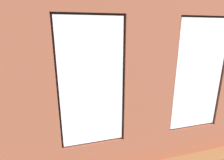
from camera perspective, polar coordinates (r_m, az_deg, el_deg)
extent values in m
cube|color=brown|center=(5.86, -0.30, -9.51)|extent=(6.59, 5.76, 0.10)
cube|color=#9E5138|center=(3.03, 11.99, 1.56)|extent=(0.92, 0.16, 3.47)
cube|color=#9E5138|center=(2.85, -32.84, -1.64)|extent=(1.48, 0.16, 3.47)
cube|color=#9E5138|center=(4.13, 23.64, -17.18)|extent=(1.05, 0.16, 0.61)
cube|color=white|center=(3.58, 26.43, 1.11)|extent=(0.99, 0.03, 2.03)
cube|color=#38281E|center=(3.62, 25.81, 1.35)|extent=(1.05, 0.04, 2.09)
cube|color=#9E5138|center=(3.41, -5.88, -23.54)|extent=(1.05, 0.16, 0.61)
cube|color=white|center=(2.72, -6.55, -1.56)|extent=(0.99, 0.03, 2.03)
cube|color=#38281E|center=(2.78, -6.74, -1.20)|extent=(1.05, 0.04, 2.09)
cube|color=#A87547|center=(3.57, 10.13, -16.24)|extent=(3.23, 0.24, 0.06)
cube|color=black|center=(3.06, 11.53, 7.14)|extent=(0.46, 0.03, 0.67)
cube|color=#A33875|center=(3.07, 11.40, 7.18)|extent=(0.40, 0.01, 0.61)
cube|color=black|center=(4.04, -5.04, -18.08)|extent=(2.06, 0.85, 0.42)
cube|color=black|center=(3.56, -4.22, -15.60)|extent=(2.06, 0.24, 0.38)
cube|color=black|center=(4.11, 7.89, -12.49)|extent=(0.22, 0.85, 0.24)
cube|color=black|center=(3.86, -19.27, -15.40)|extent=(0.22, 0.85, 0.24)
cube|color=black|center=(4.01, 0.63, -13.77)|extent=(0.75, 0.65, 0.12)
cube|color=black|center=(3.90, -11.34, -15.09)|extent=(0.75, 0.65, 0.12)
cube|color=black|center=(6.43, 20.26, -5.64)|extent=(0.97, 1.81, 0.42)
cube|color=black|center=(6.51, 22.82, -1.92)|extent=(0.36, 1.77, 0.38)
cube|color=black|center=(6.90, 16.51, -1.11)|extent=(0.86, 0.28, 0.24)
cube|color=black|center=(5.80, 25.33, -5.29)|extent=(0.86, 0.28, 0.24)
cube|color=black|center=(6.55, 18.41, -2.54)|extent=(0.69, 0.65, 0.12)
cube|color=black|center=(6.08, 22.16, -4.36)|extent=(0.69, 0.65, 0.12)
cube|color=olive|center=(5.85, -3.41, -4.77)|extent=(1.23, 0.77, 0.04)
cube|color=olive|center=(6.34, 0.92, -5.09)|extent=(0.07, 0.07, 0.38)
cube|color=olive|center=(6.14, -9.10, -6.01)|extent=(0.07, 0.07, 0.38)
cube|color=olive|center=(5.77, 2.73, -7.31)|extent=(0.07, 0.07, 0.38)
cube|color=olive|center=(5.55, -8.33, -8.44)|extent=(0.07, 0.07, 0.38)
cylinder|color=#33567F|center=(5.73, -2.28, -4.38)|extent=(0.09, 0.09, 0.11)
cube|color=black|center=(5.67, -6.83, -5.19)|extent=(0.18, 0.09, 0.02)
cube|color=#B2B2B7|center=(5.90, -5.07, -4.30)|extent=(0.17, 0.13, 0.02)
cube|color=black|center=(5.23, -28.40, -11.21)|extent=(1.09, 0.42, 0.50)
cube|color=black|center=(5.11, -28.81, -8.43)|extent=(0.42, 0.20, 0.05)
cube|color=black|center=(5.09, -28.90, -7.86)|extent=(0.06, 0.04, 0.06)
cube|color=black|center=(4.98, -29.40, -4.41)|extent=(0.97, 0.04, 0.59)
cube|color=black|center=(5.00, -29.34, -4.33)|extent=(0.92, 0.01, 0.54)
cylinder|color=olive|center=(7.22, -4.76, -2.90)|extent=(0.47, 0.47, 0.28)
ellipsoid|color=silver|center=(7.12, -4.82, -0.44)|extent=(1.05, 1.05, 0.42)
ellipsoid|color=navy|center=(7.08, -5.46, 0.32)|extent=(0.44, 0.44, 0.18)
cylinder|color=#47423D|center=(4.31, -23.67, -17.96)|extent=(0.31, 0.31, 0.32)
cylinder|color=brown|center=(4.11, -24.28, -13.43)|extent=(0.06, 0.06, 0.46)
cone|color=#1E5B28|center=(4.00, -27.16, -8.08)|extent=(0.48, 0.25, 0.48)
cone|color=#1E5B28|center=(3.83, -27.01, -9.72)|extent=(0.43, 0.50, 0.43)
cone|color=#1E5B28|center=(3.80, -24.91, -8.88)|extent=(0.25, 0.46, 0.49)
cone|color=#1E5B28|center=(3.84, -22.80, -8.79)|extent=(0.50, 0.38, 0.46)
cone|color=#1E5B28|center=(3.99, -22.53, -7.77)|extent=(0.50, 0.38, 0.46)
cone|color=#1E5B28|center=(4.12, -24.13, -7.49)|extent=(0.24, 0.51, 0.44)
cone|color=#1E5B28|center=(4.09, -25.80, -7.50)|extent=(0.38, 0.49, 0.47)
cylinder|color=#9E5638|center=(4.50, 14.53, -15.00)|extent=(0.33, 0.33, 0.38)
cylinder|color=brown|center=(4.37, 14.78, -11.90)|extent=(0.05, 0.05, 0.17)
ellipsoid|color=#3D8E42|center=(4.25, 15.05, -8.55)|extent=(0.59, 0.59, 0.39)
cylinder|color=brown|center=(6.89, 4.77, -4.16)|extent=(0.22, 0.22, 0.21)
cylinder|color=brown|center=(6.84, 4.79, -3.02)|extent=(0.03, 0.03, 0.08)
ellipsoid|color=#1E5B28|center=(6.78, 4.84, -1.26)|extent=(0.47, 0.47, 0.35)
cylinder|color=brown|center=(5.46, 32.14, -11.51)|extent=(0.38, 0.38, 0.35)
cylinder|color=brown|center=(5.32, 32.68, -8.23)|extent=(0.07, 0.07, 0.33)
cone|color=#1E5B28|center=(5.02, 31.85, -4.12)|extent=(0.53, 0.15, 0.62)
cone|color=#1E5B28|center=(5.33, 32.27, -2.99)|extent=(0.25, 0.51, 0.64)
cone|color=#1E5B28|center=(5.25, 30.44, -3.79)|extent=(0.41, 0.61, 0.52)
cylinder|color=beige|center=(8.29, 12.77, -0.76)|extent=(0.27, 0.27, 0.27)
cylinder|color=brown|center=(8.24, 12.84, 0.42)|extent=(0.04, 0.04, 0.08)
ellipsoid|color=#286B2D|center=(8.18, 12.96, 2.20)|extent=(0.64, 0.64, 0.45)
cylinder|color=brown|center=(7.35, 12.00, -3.30)|extent=(0.14, 0.14, 0.17)
cylinder|color=brown|center=(7.29, 12.08, -2.00)|extent=(0.02, 0.02, 0.18)
ellipsoid|color=#337F38|center=(7.24, 12.17, -0.50)|extent=(0.29, 0.29, 0.22)
cylinder|color=gray|center=(7.36, -22.20, -3.23)|extent=(0.43, 0.43, 0.39)
cylinder|color=brown|center=(7.27, -22.47, -0.80)|extent=(0.08, 0.08, 0.26)
cone|color=#1E5B28|center=(7.25, -24.83, 1.61)|extent=(0.65, 0.22, 0.53)
cone|color=#1E5B28|center=(6.98, -23.44, 1.69)|extent=(0.29, 0.59, 0.61)
cone|color=#1E5B28|center=(7.02, -21.69, 2.08)|extent=(0.51, 0.48, 0.63)
cone|color=#1E5B28|center=(7.24, -21.34, 2.54)|extent=(0.54, 0.39, 0.64)
cone|color=#1E5B28|center=(7.41, -23.32, 2.33)|extent=(0.38, 0.61, 0.58)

